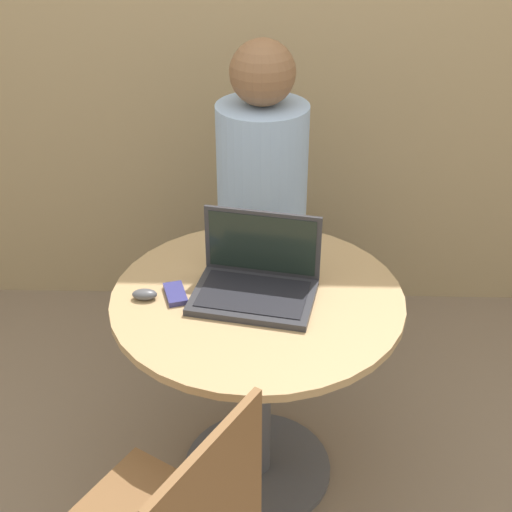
% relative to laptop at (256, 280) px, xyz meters
% --- Properties ---
extents(ground_plane, '(12.00, 12.00, 0.00)m').
position_rel_laptop_xyz_m(ground_plane, '(0.00, -0.01, -0.75)').
color(ground_plane, '#7F6B56').
extents(back_wall, '(7.00, 0.05, 2.60)m').
position_rel_laptop_xyz_m(back_wall, '(0.00, 1.06, 0.55)').
color(back_wall, tan).
rests_on(back_wall, ground_plane).
extents(round_table, '(0.84, 0.84, 0.71)m').
position_rel_laptop_xyz_m(round_table, '(0.00, -0.01, -0.24)').
color(round_table, '#4C4C51').
rests_on(round_table, ground_plane).
extents(laptop, '(0.38, 0.30, 0.22)m').
position_rel_laptop_xyz_m(laptop, '(0.00, 0.00, 0.00)').
color(laptop, '#2D2D33').
rests_on(laptop, round_table).
extents(cell_phone, '(0.08, 0.12, 0.02)m').
position_rel_laptop_xyz_m(cell_phone, '(-0.23, -0.02, -0.04)').
color(cell_phone, navy).
rests_on(cell_phone, round_table).
extents(computer_mouse, '(0.07, 0.04, 0.03)m').
position_rel_laptop_xyz_m(computer_mouse, '(-0.31, -0.04, -0.03)').
color(computer_mouse, '#4C4C51').
rests_on(computer_mouse, round_table).
extents(person_seated, '(0.35, 0.51, 1.27)m').
position_rel_laptop_xyz_m(person_seated, '(0.01, 0.67, -0.21)').
color(person_seated, '#3D4766').
rests_on(person_seated, ground_plane).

